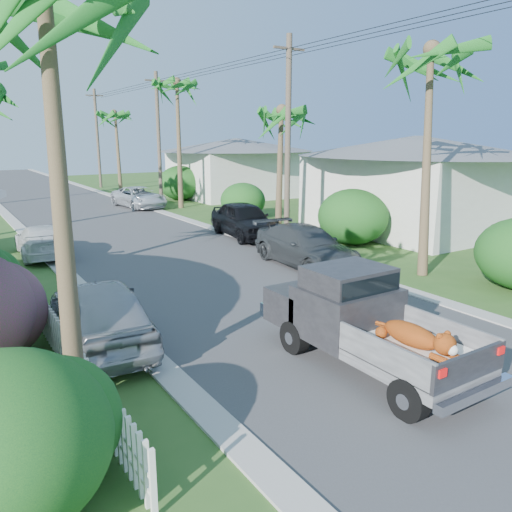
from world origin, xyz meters
TOP-DOWN VIEW (x-y plane):
  - ground at (0.00, 0.00)m, footprint 120.00×120.00m
  - road at (0.00, 25.00)m, footprint 8.00×100.00m
  - curb_left at (-4.30, 25.00)m, footprint 0.60×100.00m
  - curb_right at (4.30, 25.00)m, footprint 0.60×100.00m
  - pickup_truck at (-0.61, 2.01)m, footprint 1.98×5.12m
  - parked_car_rm at (3.60, 9.05)m, footprint 2.33×5.19m
  - parked_car_rf at (4.54, 15.00)m, footprint 2.61×5.16m
  - parked_car_rd at (3.84, 27.66)m, footprint 2.70×5.17m
  - parked_car_ln at (-5.00, 5.83)m, footprint 2.31×4.87m
  - parked_car_lf at (-4.45, 16.05)m, footprint 1.99×4.46m
  - palm_r_a at (6.30, 6.00)m, footprint 4.40×4.40m
  - palm_r_b at (6.60, 15.00)m, footprint 4.40×4.40m
  - palm_r_c at (6.20, 26.00)m, footprint 4.40×4.40m
  - palm_r_d at (6.50, 40.00)m, footprint 4.40×4.40m
  - shrub_l_a at (-7.50, 1.00)m, footprint 2.60×2.86m
  - shrub_r_b at (7.80, 11.00)m, footprint 3.00×3.30m
  - shrub_r_c at (7.50, 20.00)m, footprint 2.60×2.86m
  - shrub_r_d at (8.00, 30.00)m, footprint 3.20×3.52m
  - picket_fence at (-6.00, 5.50)m, footprint 0.10×11.00m
  - house_right_near at (13.00, 12.00)m, footprint 8.00×9.00m
  - house_right_far at (13.00, 30.00)m, footprint 9.00×8.00m
  - utility_pole_b at (5.60, 13.00)m, footprint 1.60×0.26m
  - utility_pole_c at (5.60, 28.00)m, footprint 1.60×0.26m
  - utility_pole_d at (5.60, 43.00)m, footprint 1.60×0.26m

SIDE VIEW (x-z plane):
  - ground at x=0.00m, z-range 0.00..0.00m
  - road at x=0.00m, z-range 0.00..0.02m
  - curb_left at x=-4.30m, z-range 0.00..0.06m
  - curb_right at x=4.30m, z-range 0.00..0.06m
  - picket_fence at x=-6.00m, z-range 0.00..1.00m
  - parked_car_lf at x=-4.45m, z-range 0.00..1.27m
  - parked_car_rd at x=3.84m, z-range 0.00..1.39m
  - parked_car_rm at x=3.60m, z-range 0.00..1.48m
  - parked_car_ln at x=-5.00m, z-range 0.00..1.61m
  - parked_car_rf at x=4.54m, z-range 0.00..1.68m
  - pickup_truck at x=-0.61m, z-range -0.02..2.04m
  - shrub_r_c at x=7.50m, z-range 0.00..2.10m
  - shrub_l_a at x=-7.50m, z-range 0.00..2.20m
  - shrub_r_b at x=7.80m, z-range 0.00..2.50m
  - shrub_r_d at x=8.00m, z-range 0.00..2.60m
  - house_right_far at x=13.00m, z-range -0.18..4.42m
  - house_right_near at x=13.00m, z-range -0.18..4.62m
  - utility_pole_b at x=5.60m, z-range 0.10..9.10m
  - utility_pole_c at x=5.60m, z-range 0.10..9.10m
  - utility_pole_d at x=5.60m, z-range 0.10..9.10m
  - palm_r_b at x=6.60m, z-range 2.35..9.55m
  - palm_r_d at x=6.50m, z-range 2.73..10.74m
  - palm_r_a at x=6.30m, z-range 3.07..11.78m
  - palm_r_c at x=6.20m, z-range 3.41..12.81m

